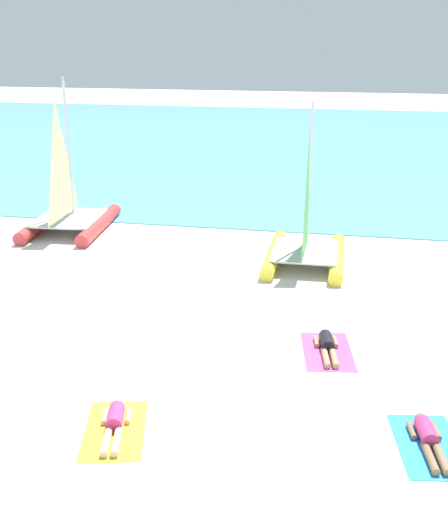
% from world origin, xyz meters
% --- Properties ---
extents(ground_plane, '(120.00, 120.00, 0.00)m').
position_xyz_m(ground_plane, '(0.00, 10.00, 0.00)').
color(ground_plane, white).
extents(ocean_water, '(120.00, 40.00, 0.05)m').
position_xyz_m(ocean_water, '(0.00, 31.48, 0.03)').
color(ocean_water, '#5BB2C1').
rests_on(ocean_water, ground).
extents(sailboat_red, '(2.97, 4.35, 5.43)m').
position_xyz_m(sailboat_red, '(-6.75, 10.21, 0.81)').
color(sailboat_red, '#CC3838').
rests_on(sailboat_red, ground).
extents(sailboat_yellow, '(2.44, 3.81, 4.97)m').
position_xyz_m(sailboat_yellow, '(2.00, 8.25, 0.74)').
color(sailboat_yellow, yellow).
rests_on(sailboat_yellow, ground).
extents(towel_center_left, '(1.51, 2.10, 0.01)m').
position_xyz_m(towel_center_left, '(-0.79, -1.35, 0.01)').
color(towel_center_left, yellow).
rests_on(towel_center_left, ground).
extents(sunbather_center_left, '(0.75, 1.56, 0.30)m').
position_xyz_m(sunbather_center_left, '(-0.81, -1.29, 0.13)').
color(sunbather_center_left, '#D83372').
rests_on(sunbather_center_left, towel_center_left).
extents(towel_center_right, '(1.37, 2.04, 0.01)m').
position_xyz_m(towel_center_right, '(2.93, 2.48, 0.01)').
color(towel_center_right, '#D84C99').
rests_on(towel_center_right, ground).
extents(sunbather_center_right, '(0.64, 1.57, 0.30)m').
position_xyz_m(sunbather_center_right, '(2.92, 2.55, 0.13)').
color(sunbather_center_right, black).
rests_on(sunbather_center_right, towel_center_right).
extents(towel_rightmost, '(1.37, 2.04, 0.01)m').
position_xyz_m(towel_rightmost, '(4.82, -0.76, 0.01)').
color(towel_rightmost, '#338CD8').
rests_on(towel_rightmost, ground).
extents(sunbather_rightmost, '(0.63, 1.57, 0.30)m').
position_xyz_m(sunbather_rightmost, '(4.81, -0.69, 0.13)').
color(sunbather_rightmost, '#D83372').
rests_on(sunbather_rightmost, towel_rightmost).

